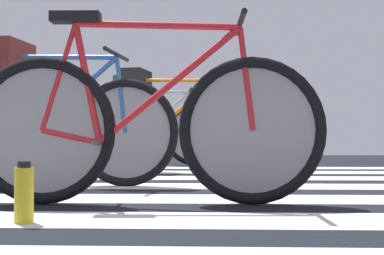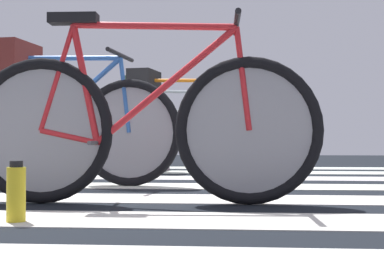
% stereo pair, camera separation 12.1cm
% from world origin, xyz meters
% --- Properties ---
extents(ground, '(18.00, 14.00, 0.02)m').
position_xyz_m(ground, '(0.00, 0.00, 0.01)').
color(ground, black).
extents(crosswalk_markings, '(5.38, 4.99, 0.00)m').
position_xyz_m(crosswalk_markings, '(-0.06, 0.07, 0.02)').
color(crosswalk_markings, beige).
rests_on(crosswalk_markings, ground).
extents(bicycle_1_of_4, '(1.74, 0.52, 0.93)m').
position_xyz_m(bicycle_1_of_4, '(0.08, -0.93, 0.41)').
color(bicycle_1_of_4, black).
rests_on(bicycle_1_of_4, ground).
extents(bicycle_2_of_4, '(1.73, 0.52, 0.93)m').
position_xyz_m(bicycle_2_of_4, '(-0.69, 0.11, 0.41)').
color(bicycle_2_of_4, black).
rests_on(bicycle_2_of_4, ground).
extents(cyclist_2_of_4, '(0.35, 0.43, 0.99)m').
position_xyz_m(cyclist_2_of_4, '(-1.00, 0.14, 0.66)').
color(cyclist_2_of_4, '#A87A5B').
rests_on(cyclist_2_of_4, ground).
extents(bicycle_3_of_4, '(1.72, 0.54, 0.93)m').
position_xyz_m(bicycle_3_of_4, '(-0.03, 1.63, 0.41)').
color(bicycle_3_of_4, black).
rests_on(bicycle_3_of_4, ground).
extents(cyclist_3_of_4, '(0.37, 0.44, 0.97)m').
position_xyz_m(cyclist_3_of_4, '(-0.34, 1.68, 0.65)').
color(cyclist_3_of_4, beige).
rests_on(cyclist_3_of_4, ground).
extents(bicycle_4_of_4, '(1.73, 0.52, 0.93)m').
position_xyz_m(bicycle_4_of_4, '(-0.32, 2.82, 0.41)').
color(bicycle_4_of_4, black).
rests_on(bicycle_4_of_4, ground).
extents(cyclist_4_of_4, '(0.35, 0.43, 1.03)m').
position_xyz_m(cyclist_4_of_4, '(-0.63, 2.79, 0.69)').
color(cyclist_4_of_4, '#A87A5B').
rests_on(cyclist_4_of_4, ground).
extents(water_bottle, '(0.07, 0.07, 0.23)m').
position_xyz_m(water_bottle, '(-0.30, -1.55, 0.13)').
color(water_bottle, gold).
rests_on(water_bottle, ground).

